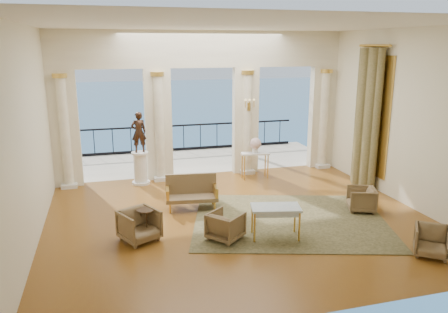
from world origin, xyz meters
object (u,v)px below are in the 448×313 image
object	(u,v)px
pedestal	(141,169)
console_table	(255,157)
armchair_c	(361,198)
armchair_d	(226,224)
side_table	(146,213)
settee	(192,192)
armchair_a	(139,224)
statue	(139,132)
armchair_b	(432,240)
game_table	(276,210)

from	to	relation	value
pedestal	console_table	xyz separation A→B (m)	(3.50, -0.39, 0.21)
armchair_c	armchair_d	xyz separation A→B (m)	(-3.74, -0.69, 0.00)
armchair_c	side_table	size ratio (longest dim) A/B	1.05
settee	console_table	size ratio (longest dim) A/B	1.51
armchair_a	armchair_d	world-z (taller)	armchair_a
armchair_d	settee	xyz separation A→B (m)	(-0.33, 2.04, 0.09)
statue	console_table	size ratio (longest dim) A/B	1.33
armchair_b	armchair_c	world-z (taller)	armchair_c
armchair_c	settee	distance (m)	4.29
armchair_c	settee	world-z (taller)	settee
pedestal	console_table	size ratio (longest dim) A/B	1.08
armchair_a	armchair_c	world-z (taller)	armchair_a
game_table	console_table	xyz separation A→B (m)	(1.03, 4.25, 0.04)
statue	side_table	size ratio (longest dim) A/B	1.89
settee	pedestal	bearing A→B (deg)	121.84
armchair_d	game_table	xyz separation A→B (m)	(1.06, -0.21, 0.30)
armchair_a	statue	distance (m)	4.19
armchair_c	statue	size ratio (longest dim) A/B	0.55
armchair_a	armchair_c	size ratio (longest dim) A/B	1.12
armchair_b	armchair_d	xyz separation A→B (m)	(-3.74, 1.81, 0.01)
console_table	game_table	bearing A→B (deg)	-94.41
armchair_b	statue	world-z (taller)	statue
console_table	side_table	size ratio (longest dim) A/B	1.42
armchair_a	side_table	size ratio (longest dim) A/B	1.18
armchair_d	pedestal	size ratio (longest dim) A/B	0.69
console_table	side_table	xyz separation A→B (m)	(-3.71, -3.47, -0.13)
armchair_b	side_table	distance (m)	5.87
armchair_c	statue	world-z (taller)	statue
settee	pedestal	xyz separation A→B (m)	(-1.08, 2.39, 0.04)
armchair_b	pedestal	size ratio (longest dim) A/B	0.67
armchair_a	armchair_c	bearing A→B (deg)	-24.34
armchair_a	pedestal	size ratio (longest dim) A/B	0.76
armchair_b	pedestal	bearing A→B (deg)	166.99
settee	pedestal	world-z (taller)	pedestal
armchair_d	side_table	size ratio (longest dim) A/B	1.06
armchair_b	side_table	world-z (taller)	armchair_b
pedestal	statue	xyz separation A→B (m)	(0.00, 0.00, 1.11)
settee	side_table	size ratio (longest dim) A/B	2.14
armchair_d	statue	size ratio (longest dim) A/B	0.56
settee	pedestal	size ratio (longest dim) A/B	1.39
settee	console_table	bearing A→B (deg)	47.03
pedestal	console_table	distance (m)	3.53
console_table	pedestal	bearing A→B (deg)	-177.06
pedestal	side_table	xyz separation A→B (m)	(-0.21, -3.86, 0.07)
armchair_b	settee	size ratio (longest dim) A/B	0.48
armchair_a	armchair_d	bearing A→B (deg)	-40.74
settee	armchair_d	bearing A→B (deg)	-73.24
armchair_d	pedestal	world-z (taller)	pedestal
armchair_d	pedestal	xyz separation A→B (m)	(-1.41, 4.43, 0.14)
statue	settee	bearing A→B (deg)	108.31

